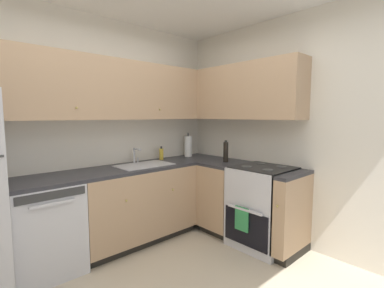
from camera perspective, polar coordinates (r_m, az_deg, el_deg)
wall_back at (r=3.32m, az=-21.03°, el=2.38°), size 3.53×0.05×2.61m
wall_right at (r=3.30m, az=21.22°, el=2.34°), size 0.05×3.31×2.61m
dishwasher at (r=3.03m, az=-28.40°, el=-15.18°), size 0.60×0.63×0.87m
lower_cabinets_back at (r=3.38m, az=-11.51°, el=-12.28°), size 1.38×0.62×0.87m
countertop_back at (r=3.27m, az=-11.68°, el=-4.83°), size 2.58×0.60×0.03m
lower_cabinets_right at (r=3.47m, az=9.87°, el=-11.77°), size 0.62×1.22×0.87m
countertop_right at (r=3.36m, az=9.98°, el=-4.50°), size 0.60×1.22×0.03m
oven_range at (r=3.30m, az=14.58°, el=-12.42°), size 0.68×0.62×1.05m
upper_cabinets_back at (r=3.27m, az=-15.75°, el=10.77°), size 2.26×0.34×0.66m
upper_cabinets_right at (r=3.54m, az=9.25°, el=10.52°), size 0.32×1.74×0.66m
sink at (r=3.30m, az=-9.88°, el=-5.09°), size 0.64×0.40×0.10m
faucet at (r=3.45m, az=-11.70°, el=-2.04°), size 0.07×0.16×0.19m
soap_bottle at (r=3.67m, az=-6.42°, el=-2.06°), size 0.06×0.06×0.18m
paper_towel_roll at (r=3.94m, az=-0.81°, el=-0.47°), size 0.11×0.11×0.35m
oil_bottle at (r=3.48m, az=7.06°, el=-1.64°), size 0.06×0.06×0.28m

